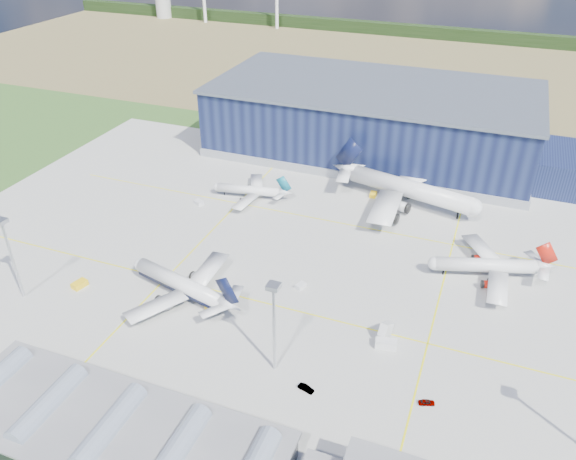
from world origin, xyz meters
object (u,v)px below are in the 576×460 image
Objects in this scene: gse_tug_a at (80,284)px; gse_tug_c at (373,195)px; airliner_navy at (180,277)px; gse_van_a at (386,344)px; airliner_red at (487,259)px; gse_tug_b at (212,306)px; airliner_widebody at (411,181)px; hangar at (379,123)px; light_mast_center at (274,314)px; light_mast_west at (8,246)px; airstair at (386,332)px; car_b at (306,388)px; car_a at (427,402)px; gse_cart_a at (301,286)px; gse_cart_b at (199,203)px; airliner_regional at (248,186)px.

gse_tug_a is 97.96m from gse_tug_c.
gse_van_a is at bearing -166.17° from airliner_navy.
gse_tug_b is (-62.08, -38.58, -4.89)m from airliner_red.
airliner_widebody reaches higher than gse_tug_b.
hangar reaches higher than airliner_navy.
hangar is 125.07m from light_mast_center.
light_mast_west is 20.13m from gse_tug_a.
car_b is (-11.83, -22.15, -0.93)m from airstair.
hangar is at bearing -2.34° from car_a.
airliner_widebody is 105.42m from gse_tug_a.
hangar is 41.01m from gse_tug_c.
airliner_red is 0.64× the size of airliner_widebody.
airstair reaches higher than gse_cart_a.
gse_tug_a is (10.88, 8.55, -14.62)m from light_mast_west.
airliner_widebody reaches higher than gse_cart_b.
airliner_regional is at bearing 85.11° from gse_tug_a.
airliner_red is (46.85, -72.80, -6.00)m from hangar.
gse_tug_b is (9.86, -1.76, -5.18)m from airliner_navy.
light_mast_center reaches higher than gse_tug_c.
car_b is (-24.20, -5.40, 0.01)m from car_a.
gse_van_a reaches higher than car_a.
car_b is (-12.71, -18.67, -0.49)m from gse_van_a.
gse_van_a is 73.74m from gse_tug_c.
hangar reaches higher than light_mast_center.
airliner_red is at bearing 48.75° from gse_cart_a.
gse_tug_b is (15.92, -56.58, -3.79)m from airliner_regional.
light_mast_west is 0.83× the size of airliner_regional.
airliner_widebody is 59.04m from gse_cart_a.
gse_tug_c is at bearing 89.50° from light_mast_center.
gse_cart_a is 46.25m from car_a.
airstair is at bearing -75.73° from gse_tug_c.
light_mast_center reaches higher than gse_van_a.
airliner_red reaches higher than airstair.
light_mast_center is (7.19, -124.80, 3.82)m from hangar.
airliner_red reaches higher than gse_tug_a.
airliner_navy is 52.88m from airstair.
gse_tug_b is 76.26m from gse_tug_c.
airliner_red is at bearing -15.21° from car_b.
gse_van_a is at bearing -75.83° from gse_tug_c.
airstair is (-0.88, 3.48, 0.44)m from gse_van_a.
gse_tug_a is 37.03m from gse_tug_b.
car_a is (19.64, -83.04, -8.16)m from airliner_widebody.
hangar is 29.33× the size of gse_van_a.
gse_tug_a is (-72.15, -76.45, -7.92)m from airliner_widebody.
airstair is at bearing 21.09° from gse_tug_a.
airliner_regional reaches higher than airstair.
car_b is (30.89, -16.86, -0.14)m from gse_tug_b.
airstair is at bearing -75.47° from hangar.
airliner_regional is 8.25× the size of car_a.
gse_tug_a is 0.79× the size of gse_van_a.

